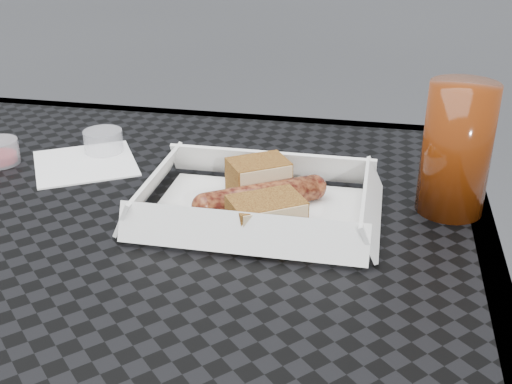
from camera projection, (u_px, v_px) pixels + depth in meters
patio_table at (98, 299)px, 0.67m from camera, size 0.80×0.80×0.74m
food_tray at (258, 212)px, 0.68m from camera, size 0.22×0.15×0.00m
bratwurst at (261, 196)px, 0.68m from camera, size 0.13×0.10×0.03m
bread_near at (259, 177)px, 0.71m from camera, size 0.08×0.07×0.04m
bread_far at (266, 215)px, 0.63m from camera, size 0.08×0.08×0.04m
veg_garnish at (304, 239)px, 0.62m from camera, size 0.03×0.03×0.00m
napkin at (85, 163)px, 0.80m from camera, size 0.16×0.16×0.00m
condiment_cup_empty at (103, 142)px, 0.83m from camera, size 0.05×0.05×0.03m
drink_glass at (457, 149)px, 0.66m from camera, size 0.07×0.07×0.14m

